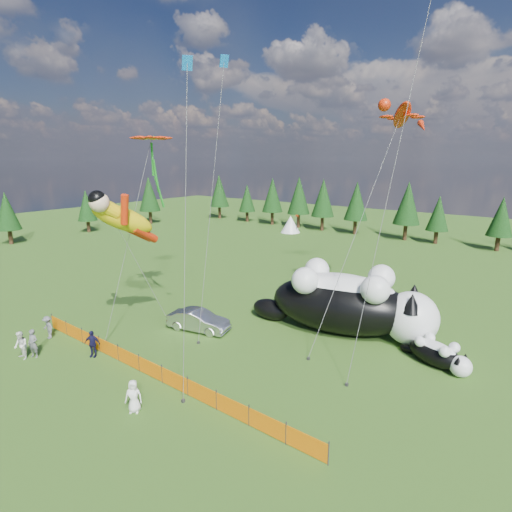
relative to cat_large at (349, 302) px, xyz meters
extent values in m
plane|color=#143A0A|center=(-6.27, -9.16, -2.27)|extent=(160.00, 160.00, 0.00)
cylinder|color=#262626|center=(-17.27, -12.16, -1.72)|extent=(0.06, 0.06, 1.10)
cylinder|color=#262626|center=(-15.27, -12.16, -1.72)|extent=(0.06, 0.06, 1.10)
cylinder|color=#262626|center=(-13.27, -12.16, -1.72)|extent=(0.06, 0.06, 1.10)
cylinder|color=#262626|center=(-11.27, -12.16, -1.72)|extent=(0.06, 0.06, 1.10)
cylinder|color=#262626|center=(-9.27, -12.16, -1.72)|extent=(0.06, 0.06, 1.10)
cylinder|color=#262626|center=(-7.27, -12.16, -1.72)|extent=(0.06, 0.06, 1.10)
cylinder|color=#262626|center=(-5.27, -12.16, -1.72)|extent=(0.06, 0.06, 1.10)
cylinder|color=#262626|center=(-3.27, -12.16, -1.72)|extent=(0.06, 0.06, 1.10)
cylinder|color=#262626|center=(-1.27, -12.16, -1.72)|extent=(0.06, 0.06, 1.10)
cylinder|color=#262626|center=(0.73, -12.16, -1.72)|extent=(0.06, 0.06, 1.10)
cylinder|color=#262626|center=(2.73, -12.16, -1.72)|extent=(0.06, 0.06, 1.10)
cylinder|color=#262626|center=(4.73, -12.16, -1.72)|extent=(0.06, 0.06, 1.10)
cube|color=orange|center=(-16.27, -12.16, -1.77)|extent=(2.00, 0.04, 0.90)
cube|color=orange|center=(-14.27, -12.16, -1.77)|extent=(2.00, 0.04, 0.90)
cube|color=orange|center=(-12.27, -12.16, -1.77)|extent=(2.00, 0.04, 0.90)
cube|color=orange|center=(-10.27, -12.16, -1.77)|extent=(2.00, 0.04, 0.90)
cube|color=orange|center=(-8.27, -12.16, -1.77)|extent=(2.00, 0.04, 0.90)
cube|color=orange|center=(-6.27, -12.16, -1.77)|extent=(2.00, 0.04, 0.90)
cube|color=orange|center=(-4.27, -12.16, -1.77)|extent=(2.00, 0.04, 0.90)
cube|color=orange|center=(-2.27, -12.16, -1.77)|extent=(2.00, 0.04, 0.90)
cube|color=orange|center=(-0.27, -12.16, -1.77)|extent=(2.00, 0.04, 0.90)
cube|color=orange|center=(1.73, -12.16, -1.77)|extent=(2.00, 0.04, 0.90)
cube|color=orange|center=(3.73, -12.16, -1.77)|extent=(2.00, 0.04, 0.90)
ellipsoid|color=black|center=(-0.56, -0.13, -0.29)|extent=(10.68, 6.68, 3.96)
ellipsoid|color=white|center=(-0.56, -0.13, 0.70)|extent=(8.03, 4.86, 2.42)
sphere|color=white|center=(3.95, 0.89, -0.51)|extent=(3.52, 3.52, 3.52)
sphere|color=#FB616C|center=(5.41, 1.21, -0.51)|extent=(0.49, 0.49, 0.49)
ellipsoid|color=black|center=(-5.72, -1.28, -1.50)|extent=(3.35, 2.18, 1.54)
cone|color=black|center=(4.18, -0.14, 0.90)|extent=(1.23, 1.23, 1.23)
cone|color=black|center=(3.72, 1.92, 0.90)|extent=(1.23, 1.23, 1.23)
sphere|color=white|center=(1.49, 1.80, 1.58)|extent=(1.85, 1.85, 1.85)
sphere|color=white|center=(2.12, -0.99, 1.58)|extent=(1.85, 1.85, 1.85)
sphere|color=white|center=(-3.02, 0.79, 1.58)|extent=(1.85, 1.85, 1.85)
sphere|color=white|center=(-2.39, -2.00, 1.58)|extent=(1.85, 1.85, 1.85)
ellipsoid|color=black|center=(6.03, -1.10, -1.60)|extent=(3.70, 2.61, 1.35)
ellipsoid|color=white|center=(6.03, -1.10, -1.26)|extent=(2.77, 1.91, 0.82)
sphere|color=white|center=(7.51, -1.63, -1.67)|extent=(1.20, 1.20, 1.20)
sphere|color=#FB616C|center=(7.99, -1.80, -1.67)|extent=(0.17, 0.17, 0.17)
ellipsoid|color=black|center=(4.34, -0.50, -2.01)|extent=(1.16, 0.85, 0.52)
cone|color=black|center=(7.39, -1.97, -1.19)|extent=(0.42, 0.42, 0.42)
cone|color=black|center=(7.63, -1.29, -1.19)|extent=(0.42, 0.42, 0.42)
sphere|color=white|center=(6.97, -0.92, -0.96)|extent=(0.63, 0.63, 0.63)
sphere|color=white|center=(6.65, -1.84, -0.96)|extent=(0.63, 0.63, 0.63)
sphere|color=white|center=(5.49, -0.39, -0.96)|extent=(0.63, 0.63, 0.63)
sphere|color=white|center=(5.17, -1.31, -0.96)|extent=(0.63, 0.63, 0.63)
imported|color=#B8B9BD|center=(-8.60, -6.07, -1.53)|extent=(4.75, 2.60, 1.48)
imported|color=slate|center=(-13.85, -14.99, -1.37)|extent=(0.77, 0.64, 1.81)
imported|color=white|center=(-14.18, -15.56, -1.38)|extent=(0.88, 0.55, 1.77)
imported|color=#151438|center=(-11.05, -12.76, -1.42)|extent=(1.11, 0.93, 1.70)
imported|color=slate|center=(-15.80, -13.16, -1.47)|extent=(1.04, 0.55, 1.59)
imported|color=white|center=(-4.35, -14.66, -1.44)|extent=(0.96, 0.91, 1.66)
cylinder|color=#595959|center=(-11.42, -8.02, 1.86)|extent=(0.03, 0.03, 8.44)
cube|color=#262626|center=(-11.02, -6.67, -2.19)|extent=(0.15, 0.15, 0.16)
cylinder|color=#595959|center=(0.29, 0.19, 5.25)|extent=(0.03, 0.03, 18.19)
cube|color=#262626|center=(-0.22, -5.11, -2.19)|extent=(0.15, 0.15, 0.16)
cylinder|color=#595959|center=(-12.50, -8.55, 4.46)|extent=(0.03, 0.03, 14.26)
cube|color=#262626|center=(-12.09, -11.26, -2.19)|extent=(0.15, 0.15, 0.16)
cube|color=#198E1E|center=(-12.92, -5.83, 8.42)|extent=(0.21, 0.21, 4.61)
cylinder|color=#595959|center=(-7.30, -5.86, 6.74)|extent=(0.03, 0.03, 18.06)
cube|color=#262626|center=(-7.11, -7.61, -2.19)|extent=(0.15, 0.15, 0.16)
cylinder|color=#595959|center=(3.25, -2.50, 9.56)|extent=(0.03, 0.03, 24.62)
cube|color=#262626|center=(2.87, -6.38, -2.19)|extent=(0.15, 0.15, 0.16)
cylinder|color=#595959|center=(-3.67, -11.54, 5.94)|extent=(0.03, 0.03, 16.33)
cube|color=#262626|center=(-3.04, -12.72, -2.19)|extent=(0.15, 0.15, 0.16)
camera|label=1|loc=(10.56, -24.63, 9.61)|focal=28.00mm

